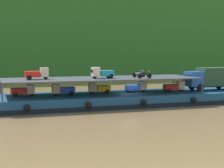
% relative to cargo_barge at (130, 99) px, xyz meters
% --- Properties ---
extents(ground_plane, '(400.00, 400.00, 0.00)m').
position_rel_cargo_barge_xyz_m(ground_plane, '(0.00, 0.03, -0.75)').
color(ground_plane, brown).
extents(hillside_far_bank, '(143.09, 35.88, 33.93)m').
position_rel_cargo_barge_xyz_m(hillside_far_bank, '(0.00, 63.87, 18.36)').
color(hillside_far_bank, '#286023').
rests_on(hillside_far_bank, ground).
extents(cargo_barge, '(33.51, 9.19, 1.50)m').
position_rel_cargo_barge_xyz_m(cargo_barge, '(0.00, 0.00, 0.00)').
color(cargo_barge, navy).
rests_on(cargo_barge, ground).
extents(covered_lorry, '(7.91, 2.48, 3.10)m').
position_rel_cargo_barge_xyz_m(covered_lorry, '(11.77, -0.14, 2.44)').
color(covered_lorry, '#1E4C99').
rests_on(covered_lorry, cargo_barge).
extents(cargo_rack, '(24.31, 7.81, 2.00)m').
position_rel_cargo_barge_xyz_m(cargo_rack, '(-3.80, 0.03, 2.69)').
color(cargo_rack, '#383D47').
rests_on(cargo_rack, cargo_barge).
extents(mini_truck_lower_stern, '(2.79, 1.30, 1.38)m').
position_rel_cargo_barge_xyz_m(mini_truck_lower_stern, '(-13.38, 0.60, 1.44)').
color(mini_truck_lower_stern, red).
rests_on(mini_truck_lower_stern, cargo_barge).
extents(mini_truck_lower_aft, '(2.75, 1.21, 1.38)m').
position_rel_cargo_barge_xyz_m(mini_truck_lower_aft, '(-8.73, 0.00, 1.44)').
color(mini_truck_lower_aft, '#1E47B7').
rests_on(mini_truck_lower_aft, cargo_barge).
extents(mini_truck_lower_mid, '(2.77, 1.25, 1.38)m').
position_rel_cargo_barge_xyz_m(mini_truck_lower_mid, '(-4.01, 0.60, 1.44)').
color(mini_truck_lower_mid, gold).
rests_on(mini_truck_lower_mid, cargo_barge).
extents(mini_truck_lower_fore, '(2.76, 1.24, 1.38)m').
position_rel_cargo_barge_xyz_m(mini_truck_lower_fore, '(1.10, 0.54, 1.44)').
color(mini_truck_lower_fore, '#1E47B7').
rests_on(mini_truck_lower_fore, cargo_barge).
extents(mini_truck_lower_bow, '(2.76, 1.24, 1.38)m').
position_rel_cargo_barge_xyz_m(mini_truck_lower_bow, '(6.15, -0.45, 1.44)').
color(mini_truck_lower_bow, red).
rests_on(mini_truck_lower_bow, cargo_barge).
extents(mini_truck_upper_stern, '(2.74, 1.20, 1.38)m').
position_rel_cargo_barge_xyz_m(mini_truck_upper_stern, '(-11.78, -0.09, 3.44)').
color(mini_truck_upper_stern, red).
rests_on(mini_truck_upper_stern, cargo_rack).
extents(mini_truck_upper_mid, '(2.76, 1.23, 1.38)m').
position_rel_cargo_barge_xyz_m(mini_truck_upper_mid, '(-3.97, -0.76, 3.44)').
color(mini_truck_upper_mid, teal).
rests_on(mini_truck_upper_mid, cargo_rack).
extents(motorcycle_upper_port, '(1.90, 0.55, 0.87)m').
position_rel_cargo_barge_xyz_m(motorcycle_upper_port, '(1.00, -2.32, 3.18)').
color(motorcycle_upper_port, black).
rests_on(motorcycle_upper_port, cargo_rack).
extents(motorcycle_upper_centre, '(1.90, 0.55, 0.87)m').
position_rel_cargo_barge_xyz_m(motorcycle_upper_centre, '(1.22, 0.03, 3.18)').
color(motorcycle_upper_centre, black).
rests_on(motorcycle_upper_centre, cargo_rack).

